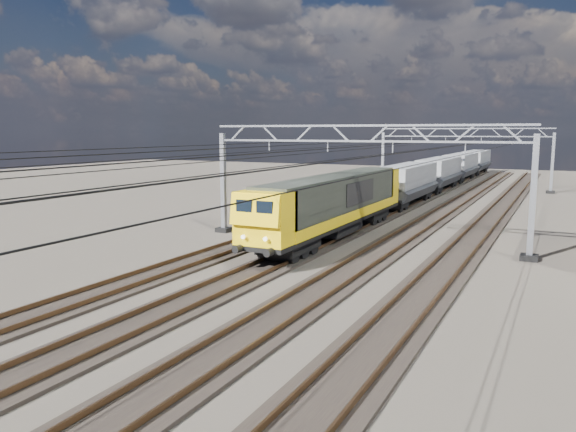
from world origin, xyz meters
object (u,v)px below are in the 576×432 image
at_px(hopper_wagon_third, 461,165).
at_px(hopper_wagon_lead, 407,181).
at_px(hopper_wagon_mid, 439,171).
at_px(catenary_gantry_far, 462,156).
at_px(locomotive, 335,202).
at_px(catenary_gantry_mid, 359,179).
at_px(hopper_wagon_fourth, 476,160).

bearing_deg(hopper_wagon_third, hopper_wagon_lead, -90.00).
relative_size(hopper_wagon_mid, hopper_wagon_third, 1.00).
bearing_deg(hopper_wagon_third, catenary_gantry_far, -79.99).
xyz_separation_m(catenary_gantry_far, hopper_wagon_lead, (-2.00, -17.06, -1.67)).
xyz_separation_m(locomotive, hopper_wagon_third, (-0.00, 46.10, -0.09)).
bearing_deg(catenary_gantry_mid, hopper_wagon_lead, 96.03).
bearing_deg(locomotive, catenary_gantry_far, 86.71).
height_order(hopper_wagon_mid, hopper_wagon_third, same).
distance_m(hopper_wagon_mid, hopper_wagon_fourth, 28.40).
bearing_deg(hopper_wagon_mid, catenary_gantry_far, 55.06).
height_order(catenary_gantry_far, hopper_wagon_third, catenary_gantry_far).
xyz_separation_m(locomotive, hopper_wagon_mid, (-0.00, 31.90, -0.09)).
bearing_deg(hopper_wagon_third, hopper_wagon_mid, -90.00).
bearing_deg(hopper_wagon_fourth, hopper_wagon_mid, -90.00).
height_order(catenary_gantry_mid, locomotive, catenary_gantry_mid).
height_order(locomotive, hopper_wagon_third, locomotive).
xyz_separation_m(locomotive, hopper_wagon_lead, (-0.00, 17.70, -0.09)).
distance_m(catenary_gantry_far, hopper_wagon_mid, 3.87).
relative_size(catenary_gantry_mid, catenary_gantry_far, 1.00).
bearing_deg(hopper_wagon_mid, hopper_wagon_third, 90.00).
height_order(hopper_wagon_mid, hopper_wagon_fourth, same).
bearing_deg(catenary_gantry_far, hopper_wagon_lead, -96.69).
height_order(catenary_gantry_mid, hopper_wagon_third, catenary_gantry_mid).
height_order(catenary_gantry_far, locomotive, catenary_gantry_far).
height_order(catenary_gantry_mid, catenary_gantry_far, same).
distance_m(hopper_wagon_mid, hopper_wagon_third, 14.20).
relative_size(hopper_wagon_third, hopper_wagon_fourth, 1.00).
bearing_deg(hopper_wagon_mid, hopper_wagon_lead, -90.00).
bearing_deg(hopper_wagon_fourth, hopper_wagon_lead, -90.00).
xyz_separation_m(catenary_gantry_mid, hopper_wagon_third, (-2.00, 47.34, -1.67)).
bearing_deg(hopper_wagon_lead, catenary_gantry_far, 83.31).
bearing_deg(catenary_gantry_mid, catenary_gantry_far, 90.00).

